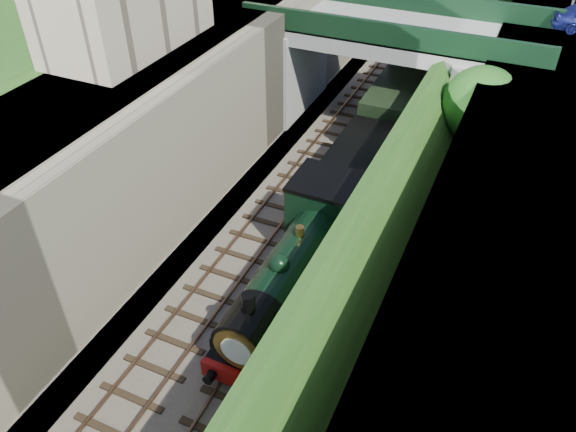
{
  "coord_description": "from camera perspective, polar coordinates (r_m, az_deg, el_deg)",
  "views": [
    {
      "loc": [
        7.38,
        -5.98,
        16.63
      ],
      "look_at": [
        0.0,
        10.37,
        2.69
      ],
      "focal_mm": 35.0,
      "sensor_mm": 36.0,
      "label": 1
    }
  ],
  "objects": [
    {
      "name": "tender",
      "position": [
        27.31,
        7.18,
        4.17
      ],
      "size": [
        2.7,
        6.0,
        3.05
      ],
      "color": "black",
      "rests_on": "trackbed"
    },
    {
      "name": "street_plateau_left",
      "position": [
        33.4,
        -7.53,
        14.38
      ],
      "size": [
        6.0,
        90.0,
        7.0
      ],
      "primitive_type": "cube",
      "color": "#262628",
      "rests_on": "ground"
    },
    {
      "name": "trackbed",
      "position": [
        31.67,
        7.23,
        6.05
      ],
      "size": [
        10.0,
        90.0,
        0.2
      ],
      "primitive_type": "cube",
      "color": "#473F38",
      "rests_on": "ground"
    },
    {
      "name": "embankment_slope",
      "position": [
        26.56,
        15.29,
        4.54
      ],
      "size": [
        4.49,
        90.0,
        6.36
      ],
      "color": "#1E4714",
      "rests_on": "ground"
    },
    {
      "name": "building_near",
      "position": [
        27.25,
        -16.27,
        20.2
      ],
      "size": [
        4.0,
        8.0,
        4.0
      ],
      "primitive_type": "cube",
      "color": "gray",
      "rests_on": "street_plateau_left"
    },
    {
      "name": "tree",
      "position": [
        28.1,
        19.23,
        10.45
      ],
      "size": [
        3.6,
        3.8,
        6.6
      ],
      "color": "black",
      "rests_on": "ground"
    },
    {
      "name": "locomotive",
      "position": [
        21.65,
        0.99,
        -5.07
      ],
      "size": [
        3.1,
        10.23,
        3.83
      ],
      "color": "black",
      "rests_on": "trackbed"
    },
    {
      "name": "coach_front",
      "position": [
        38.02,
        13.48,
        14.27
      ],
      "size": [
        2.9,
        18.0,
        3.7
      ],
      "color": "black",
      "rests_on": "trackbed"
    },
    {
      "name": "street_plateau_right",
      "position": [
        29.36,
        25.64,
        6.51
      ],
      "size": [
        8.0,
        90.0,
        6.25
      ],
      "primitive_type": "cube",
      "color": "#262628",
      "rests_on": "ground"
    },
    {
      "name": "retaining_wall",
      "position": [
        31.83,
        -1.94,
        13.46
      ],
      "size": [
        1.0,
        90.0,
        7.0
      ],
      "primitive_type": "cube",
      "color": "#756B56",
      "rests_on": "ground"
    },
    {
      "name": "track_right",
      "position": [
        31.33,
        9.34,
        5.77
      ],
      "size": [
        2.5,
        90.0,
        0.2
      ],
      "color": "black",
      "rests_on": "trackbed"
    },
    {
      "name": "road_bridge",
      "position": [
        33.14,
        11.65,
        14.82
      ],
      "size": [
        16.0,
        6.4,
        7.25
      ],
      "color": "gray",
      "rests_on": "ground"
    },
    {
      "name": "track_left",
      "position": [
        32.12,
        3.85,
        7.08
      ],
      "size": [
        2.5,
        90.0,
        0.2
      ],
      "color": "black",
      "rests_on": "trackbed"
    }
  ]
}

